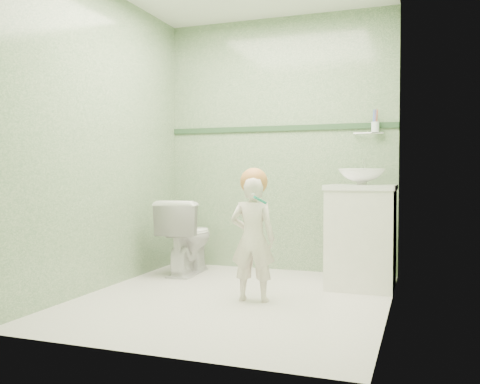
% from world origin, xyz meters
% --- Properties ---
extents(ground, '(2.50, 2.50, 0.00)m').
position_xyz_m(ground, '(0.00, 0.00, 0.00)').
color(ground, beige).
rests_on(ground, ground).
extents(room_shell, '(2.50, 2.54, 2.40)m').
position_xyz_m(room_shell, '(0.00, 0.00, 1.20)').
color(room_shell, '#698F65').
rests_on(room_shell, ground).
extents(trim_stripe, '(2.20, 0.02, 0.05)m').
position_xyz_m(trim_stripe, '(0.00, 1.24, 1.35)').
color(trim_stripe, '#2C4B2D').
rests_on(trim_stripe, room_shell).
extents(vanity, '(0.52, 0.50, 0.80)m').
position_xyz_m(vanity, '(0.84, 0.70, 0.40)').
color(vanity, silver).
rests_on(vanity, ground).
extents(counter, '(0.54, 0.52, 0.04)m').
position_xyz_m(counter, '(0.84, 0.70, 0.81)').
color(counter, white).
rests_on(counter, vanity).
extents(basin, '(0.37, 0.37, 0.13)m').
position_xyz_m(basin, '(0.84, 0.70, 0.89)').
color(basin, white).
rests_on(basin, counter).
extents(faucet, '(0.03, 0.13, 0.18)m').
position_xyz_m(faucet, '(0.84, 0.89, 0.97)').
color(faucet, silver).
rests_on(faucet, counter).
extents(cup_holder, '(0.26, 0.07, 0.21)m').
position_xyz_m(cup_holder, '(0.89, 1.18, 1.33)').
color(cup_holder, silver).
rests_on(cup_holder, room_shell).
extents(toilet, '(0.42, 0.69, 0.68)m').
position_xyz_m(toilet, '(-0.74, 0.77, 0.34)').
color(toilet, white).
rests_on(toilet, ground).
extents(toddler, '(0.35, 0.25, 0.90)m').
position_xyz_m(toddler, '(0.15, -0.01, 0.45)').
color(toddler, white).
rests_on(toddler, ground).
extents(hair_cap, '(0.20, 0.20, 0.20)m').
position_xyz_m(hair_cap, '(0.15, 0.01, 0.86)').
color(hair_cap, '#C17B3C').
rests_on(hair_cap, toddler).
extents(teal_toothbrush, '(0.11, 0.14, 0.08)m').
position_xyz_m(teal_toothbrush, '(0.24, -0.13, 0.74)').
color(teal_toothbrush, '#178C6C').
rests_on(teal_toothbrush, toddler).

